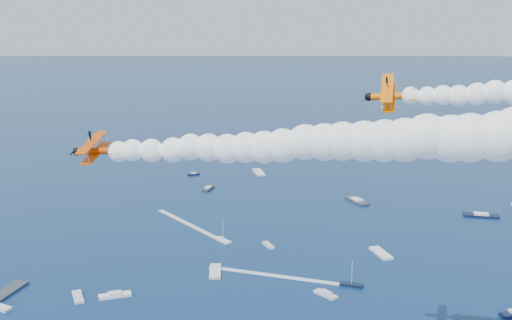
% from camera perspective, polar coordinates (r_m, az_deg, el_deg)
% --- Properties ---
extents(biplane_lead, '(10.25, 12.31, 9.39)m').
position_cam_1_polar(biplane_lead, '(107.61, 11.92, 5.56)').
color(biplane_lead, '#FF6905').
extents(biplane_trail, '(8.97, 10.33, 6.83)m').
position_cam_1_polar(biplane_trail, '(92.08, -13.90, 0.78)').
color(biplane_trail, '#D94304').
extents(smoke_trail_trail, '(68.42, 38.47, 12.10)m').
position_cam_1_polar(smoke_trail_trail, '(83.44, 7.02, 1.57)').
color(smoke_trail_trail, white).
extents(spectator_boats, '(236.96, 172.67, 0.70)m').
position_cam_1_polar(spectator_boats, '(194.77, 12.21, -8.82)').
color(spectator_boats, black).
rests_on(spectator_boats, ground).
extents(boat_wakes, '(224.04, 69.62, 0.04)m').
position_cam_1_polar(boat_wakes, '(173.39, 11.66, -11.77)').
color(boat_wakes, white).
rests_on(boat_wakes, ground).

